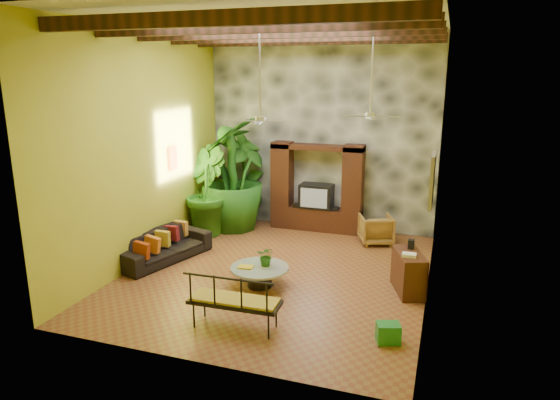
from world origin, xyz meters
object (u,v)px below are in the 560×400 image
(coffee_table, at_px, (260,274))
(iron_bench, at_px, (233,299))
(ceiling_fan_front, at_px, (260,109))
(side_console, at_px, (409,272))
(tall_plant_b, at_px, (205,191))
(ceiling_fan_back, at_px, (371,105))
(sofa, at_px, (163,246))
(tall_plant_a, at_px, (245,175))
(green_bin, at_px, (388,333))
(tall_plant_c, at_px, (233,174))
(wicker_armchair, at_px, (376,229))
(entertainment_center, at_px, (317,194))

(coffee_table, distance_m, iron_bench, 1.75)
(ceiling_fan_front, bearing_deg, iron_bench, -81.96)
(ceiling_fan_front, height_order, iron_bench, ceiling_fan_front)
(ceiling_fan_front, bearing_deg, side_console, 6.44)
(tall_plant_b, height_order, coffee_table, tall_plant_b)
(ceiling_fan_back, distance_m, sofa, 5.41)
(tall_plant_a, bearing_deg, iron_bench, -69.30)
(sofa, relative_size, side_console, 2.29)
(sofa, bearing_deg, green_bin, -94.01)
(sofa, height_order, tall_plant_c, tall_plant_c)
(coffee_table, xyz_separation_m, side_console, (2.76, 0.67, 0.14))
(ceiling_fan_back, distance_m, iron_bench, 4.89)
(green_bin, bearing_deg, ceiling_fan_back, 105.80)
(ceiling_fan_front, distance_m, wicker_armchair, 4.62)
(ceiling_fan_back, height_order, sofa, ceiling_fan_back)
(tall_plant_a, distance_m, green_bin, 7.02)
(ceiling_fan_back, height_order, wicker_armchair, ceiling_fan_back)
(entertainment_center, xyz_separation_m, side_console, (2.65, -3.21, -0.57))
(sofa, xyz_separation_m, tall_plant_c, (0.54, 2.64, 1.15))
(wicker_armchair, relative_size, side_console, 0.79)
(tall_plant_b, distance_m, green_bin, 6.54)
(ceiling_fan_back, height_order, iron_bench, ceiling_fan_back)
(ceiling_fan_front, bearing_deg, coffee_table, -75.13)
(side_console, bearing_deg, wicker_armchair, 91.12)
(ceiling_fan_front, bearing_deg, wicker_armchair, 57.64)
(tall_plant_a, height_order, tall_plant_c, tall_plant_c)
(wicker_armchair, relative_size, green_bin, 2.16)
(sofa, height_order, coffee_table, sofa)
(coffee_table, xyz_separation_m, green_bin, (2.63, -1.31, -0.10))
(tall_plant_c, relative_size, side_console, 3.02)
(sofa, relative_size, tall_plant_a, 0.84)
(tall_plant_b, xyz_separation_m, coffee_table, (2.50, -2.63, -0.88))
(coffee_table, relative_size, iron_bench, 0.74)
(tall_plant_b, relative_size, tall_plant_c, 0.77)
(tall_plant_c, bearing_deg, wicker_armchair, 0.32)
(ceiling_fan_back, xyz_separation_m, tall_plant_a, (-3.63, 1.95, -2.07))
(sofa, xyz_separation_m, tall_plant_b, (0.04, 2.00, 0.80))
(tall_plant_b, bearing_deg, wicker_armchair, 8.78)
(tall_plant_b, distance_m, coffee_table, 3.73)
(tall_plant_a, xyz_separation_m, iron_bench, (2.12, -5.62, -0.80))
(entertainment_center, height_order, green_bin, entertainment_center)
(wicker_armchair, distance_m, side_console, 2.79)
(tall_plant_b, relative_size, coffee_table, 2.00)
(green_bin, bearing_deg, tall_plant_a, 131.15)
(entertainment_center, relative_size, tall_plant_a, 0.90)
(coffee_table, bearing_deg, wicker_armchair, 61.75)
(ceiling_fan_front, bearing_deg, tall_plant_c, 123.28)
(tall_plant_a, height_order, tall_plant_b, tall_plant_a)
(sofa, distance_m, side_console, 5.30)
(tall_plant_a, height_order, coffee_table, tall_plant_a)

